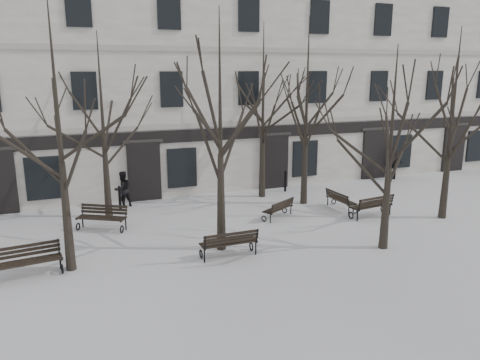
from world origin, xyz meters
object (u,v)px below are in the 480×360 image
tree_2 (392,125)px  bench_2 (372,205)px  tree_1 (220,104)px  bench_5 (340,200)px  tree_0 (57,106)px  bench_3 (102,217)px  bench_4 (279,208)px  bench_0 (28,260)px  bench_1 (229,242)px  tree_3 (454,102)px

tree_2 → bench_2: bearing=60.3°
tree_1 → bench_5: tree_1 is taller
tree_0 → bench_3: (1.30, 3.68, -4.76)m
tree_0 → bench_5: (11.84, 2.65, -4.82)m
bench_4 → bench_3: bearing=-39.8°
bench_0 → bench_1: size_ratio=1.03×
bench_3 → bench_4: bench_3 is taller
tree_1 → bench_3: bearing=136.0°
bench_2 → bench_5: (-0.67, 1.51, -0.07)m
bench_0 → bench_5: bearing=4.3°
tree_3 → bench_1: bearing=-175.1°
tree_3 → bench_2: tree_3 is taller
tree_0 → tree_3: tree_0 is taller
bench_2 → bench_3: (-11.22, 2.53, -0.01)m
bench_0 → bench_2: size_ratio=1.00×
bench_1 → bench_3: (-3.86, 4.55, -0.00)m
tree_1 → tree_3: bearing=0.3°
bench_5 → bench_0: bearing=98.4°
tree_2 → bench_1: 6.90m
tree_0 → bench_3: 6.15m
tree_0 → bench_0: 4.91m
tree_1 → tree_2: tree_1 is taller
bench_4 → tree_2: bearing=84.5°
tree_1 → tree_3: tree_1 is taller
tree_1 → bench_5: (6.69, 2.70, -4.75)m
bench_4 → bench_2: bearing=130.7°
tree_0 → bench_2: bearing=5.2°
bench_4 → bench_0: bearing=-15.9°
tree_0 → bench_0: bearing=-176.1°
tree_0 → tree_2: 10.93m
tree_3 → bench_2: size_ratio=3.87×
tree_0 → bench_3: bearing=70.6°
bench_5 → bench_2: bearing=-159.3°
tree_3 → bench_3: bearing=165.4°
bench_3 → bench_4: 7.43m
tree_1 → bench_3: size_ratio=4.09×
bench_2 → bench_5: bearing=-73.6°
bench_0 → bench_4: (9.88, 2.55, -0.09)m
tree_3 → bench_2: bearing=158.4°
tree_1 → tree_0: bearing=179.5°
tree_3 → bench_0: size_ratio=3.89×
bench_1 → bench_2: bench_2 is taller
bench_0 → bench_2: 13.82m
bench_0 → bench_3: (2.54, 3.76, -0.00)m
tree_1 → tree_3: 10.23m
bench_1 → bench_4: bearing=-137.1°
bench_2 → bench_4: bearing=-26.6°
tree_0 → bench_0: (-1.25, -0.09, -4.75)m
tree_0 → bench_0: size_ratio=4.10×
bench_2 → bench_5: size_ratio=1.17×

